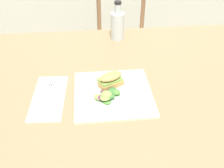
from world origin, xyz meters
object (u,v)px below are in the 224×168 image
fork_on_napkin (50,94)px  sandwich_half_front (111,80)px  dining_table (119,101)px  bottle_cold_brew (118,27)px  plate_lunch (113,94)px  chair_wooden_far (125,40)px

fork_on_napkin → sandwich_half_front: bearing=5.2°
dining_table → fork_on_napkin: size_ratio=7.61×
sandwich_half_front → fork_on_napkin: (-0.23, -0.02, -0.03)m
sandwich_half_front → fork_on_napkin: 0.24m
sandwich_half_front → bottle_cold_brew: bearing=79.7°
fork_on_napkin → dining_table: bearing=13.5°
bottle_cold_brew → dining_table: bearing=-95.6°
bottle_cold_brew → fork_on_napkin: bearing=-125.5°
plate_lunch → bottle_cold_brew: 0.46m
chair_wooden_far → plate_lunch: bearing=-100.9°
dining_table → sandwich_half_front: 0.16m
sandwich_half_front → chair_wooden_far: bearing=78.4°
plate_lunch → fork_on_napkin: bearing=174.5°
dining_table → sandwich_half_front: (-0.04, -0.04, 0.15)m
plate_lunch → bottle_cold_brew: size_ratio=1.48×
dining_table → bottle_cold_brew: (0.04, 0.37, 0.18)m
fork_on_napkin → bottle_cold_brew: (0.31, 0.43, 0.06)m
dining_table → chair_wooden_far: bearing=80.2°
chair_wooden_far → plate_lunch: 1.05m
dining_table → plate_lunch: (-0.03, -0.09, 0.11)m
dining_table → chair_wooden_far: (0.16, 0.90, -0.18)m
fork_on_napkin → bottle_cold_brew: bottle_cold_brew is taller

